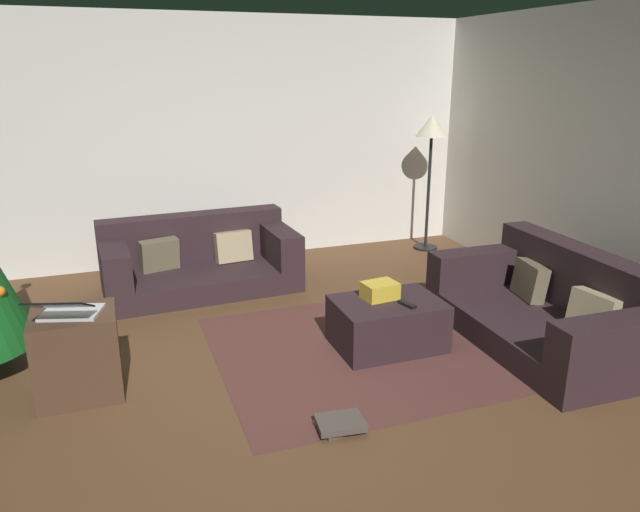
{
  "coord_description": "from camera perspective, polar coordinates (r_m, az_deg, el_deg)",
  "views": [
    {
      "loc": [
        -0.9,
        -3.35,
        2.08
      ],
      "look_at": [
        0.5,
        0.56,
        0.75
      ],
      "focal_mm": 33.53,
      "sensor_mm": 36.0,
      "label": 1
    }
  ],
  "objects": [
    {
      "name": "ground_plane",
      "position": [
        4.05,
        -4.16,
        -13.23
      ],
      "size": [
        6.4,
        6.4,
        0.0
      ],
      "primitive_type": "plane",
      "color": "brown"
    },
    {
      "name": "side_table",
      "position": [
        4.23,
        -22.13,
        -8.71
      ],
      "size": [
        0.52,
        0.44,
        0.57
      ],
      "primitive_type": "cube",
      "color": "#4C3323",
      "rests_on": "ground_plane"
    },
    {
      "name": "laptop",
      "position": [
        4.04,
        -23.0,
        -4.75
      ],
      "size": [
        0.46,
        0.51,
        0.2
      ],
      "color": "silver",
      "rests_on": "side_table"
    },
    {
      "name": "couch_right",
      "position": [
        5.02,
        21.18,
        -4.68
      ],
      "size": [
        1.03,
        1.84,
        0.72
      ],
      "rotation": [
        0.0,
        0.0,
        1.55
      ],
      "color": "#2D1E23",
      "rests_on": "ground_plane"
    },
    {
      "name": "ottoman",
      "position": [
        4.64,
        6.44,
        -6.44
      ],
      "size": [
        0.81,
        0.58,
        0.37
      ],
      "primitive_type": "cube",
      "color": "#2D1E23",
      "rests_on": "ground_plane"
    },
    {
      "name": "area_rug",
      "position": [
        4.72,
        6.36,
        -8.48
      ],
      "size": [
        2.6,
        2.0,
        0.01
      ],
      "primitive_type": "cube",
      "color": "#542E29",
      "rests_on": "ground_plane"
    },
    {
      "name": "gift_box",
      "position": [
        4.6,
        5.73,
        -3.29
      ],
      "size": [
        0.28,
        0.22,
        0.13
      ],
      "primitive_type": "cube",
      "rotation": [
        0.0,
        0.0,
        0.11
      ],
      "color": "gold",
      "rests_on": "ottoman"
    },
    {
      "name": "corner_lamp",
      "position": [
        6.98,
        10.59,
        11.19
      ],
      "size": [
        0.36,
        0.36,
        1.56
      ],
      "color": "black",
      "rests_on": "ground_plane"
    },
    {
      "name": "couch_left",
      "position": [
        5.94,
        -11.52,
        -0.43
      ],
      "size": [
        1.85,
        1.0,
        0.68
      ],
      "rotation": [
        0.0,
        0.0,
        3.2
      ],
      "color": "#2D1E23",
      "rests_on": "ground_plane"
    },
    {
      "name": "book_stack",
      "position": [
        3.71,
        1.96,
        -15.7
      ],
      "size": [
        0.32,
        0.27,
        0.07
      ],
      "color": "#4C423D",
      "rests_on": "ground_plane"
    },
    {
      "name": "rear_partition",
      "position": [
        6.6,
        -11.98,
        10.56
      ],
      "size": [
        6.4,
        0.12,
        2.6
      ],
      "primitive_type": "cube",
      "color": "silver",
      "rests_on": "ground_plane"
    },
    {
      "name": "tv_remote",
      "position": [
        4.5,
        8.3,
        -4.58
      ],
      "size": [
        0.09,
        0.17,
        0.02
      ],
      "primitive_type": "cube",
      "rotation": [
        0.0,
        0.0,
        0.26
      ],
      "color": "black",
      "rests_on": "ottoman"
    }
  ]
}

